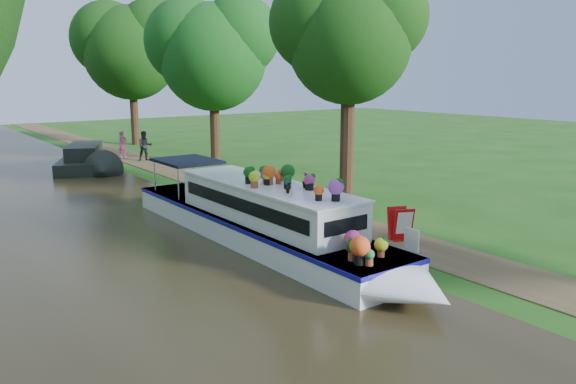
{
  "coord_description": "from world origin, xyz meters",
  "views": [
    {
      "loc": [
        -11.27,
        -13.51,
        4.99
      ],
      "look_at": [
        -0.82,
        0.69,
        1.3
      ],
      "focal_mm": 35.0,
      "sensor_mm": 36.0,
      "label": 1
    }
  ],
  "objects": [
    {
      "name": "tree_near_far",
      "position": [
        3.98,
        26.09,
        7.05
      ],
      "size": [
        7.59,
        7.26,
        10.3
      ],
      "color": "black",
      "rests_on": "ground"
    },
    {
      "name": "tree_near_overhang",
      "position": [
        3.79,
        3.06,
        6.6
      ],
      "size": [
        5.52,
        5.28,
        8.99
      ],
      "color": "black",
      "rests_on": "ground"
    },
    {
      "name": "plant_boat",
      "position": [
        -2.25,
        -0.21,
        0.85
      ],
      "size": [
        2.29,
        13.52,
        2.3
      ],
      "color": "white",
      "rests_on": "canal_water"
    },
    {
      "name": "sandwich_board",
      "position": [
        1.33,
        -2.21,
        0.48
      ],
      "size": [
        0.7,
        0.73,
        1.0
      ],
      "rotation": [
        0.0,
        0.0,
        -0.43
      ],
      "color": "#BA0F0D",
      "rests_on": "towpath"
    },
    {
      "name": "verge_plant",
      "position": [
        -0.6,
        -0.43,
        0.18
      ],
      "size": [
        0.42,
        0.4,
        0.37
      ],
      "primitive_type": "imported",
      "rotation": [
        0.0,
        0.0,
        0.41
      ],
      "color": "#2E6B20",
      "rests_on": "ground"
    },
    {
      "name": "pedestrian_dark",
      "position": [
        1.4,
        17.87,
        0.9
      ],
      "size": [
        0.97,
        0.82,
        1.73
      ],
      "primitive_type": "imported",
      "rotation": [
        0.0,
        0.0,
        -0.22
      ],
      "color": "black",
      "rests_on": "towpath"
    },
    {
      "name": "second_boat",
      "position": [
        -2.4,
        17.01,
        0.54
      ],
      "size": [
        4.3,
        7.4,
        1.34
      ],
      "rotation": [
        0.0,
        0.0,
        -0.42
      ],
      "color": "black",
      "rests_on": "canal_water"
    },
    {
      "name": "towpath",
      "position": [
        1.2,
        0.0,
        0.01
      ],
      "size": [
        2.2,
        100.0,
        0.03
      ],
      "primitive_type": "cube",
      "color": "brown",
      "rests_on": "ground"
    },
    {
      "name": "canal_water",
      "position": [
        -6.0,
        0.0,
        0.01
      ],
      "size": [
        10.0,
        100.0,
        0.02
      ],
      "primitive_type": "cube",
      "color": "black",
      "rests_on": "ground"
    },
    {
      "name": "tree_near_mid",
      "position": [
        4.48,
        15.08,
        6.44
      ],
      "size": [
        6.9,
        6.6,
        9.4
      ],
      "color": "black",
      "rests_on": "ground"
    },
    {
      "name": "pedestrian_pink",
      "position": [
        0.8,
        19.91,
        0.84
      ],
      "size": [
        0.69,
        0.57,
        1.62
      ],
      "primitive_type": "imported",
      "rotation": [
        0.0,
        0.0,
        0.37
      ],
      "color": "#DF5C9E",
      "rests_on": "towpath"
    },
    {
      "name": "ground",
      "position": [
        0.0,
        0.0,
        0.0
      ],
      "size": [
        100.0,
        100.0,
        0.0
      ],
      "primitive_type": "plane",
      "color": "#1B4D13",
      "rests_on": "ground"
    }
  ]
}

